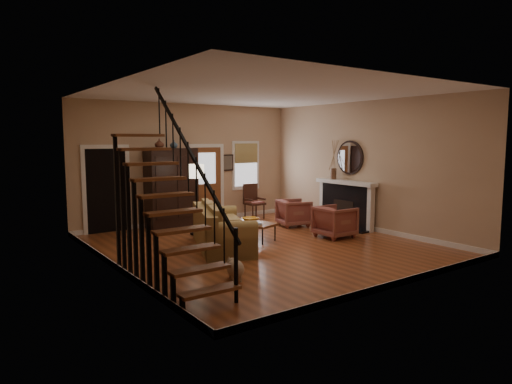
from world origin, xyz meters
TOP-DOWN VIEW (x-y plane):
  - room at (-0.41, 1.76)m, footprint 7.00×7.33m
  - staircase at (-2.78, -1.30)m, footprint 0.94×2.80m
  - fireplace at (3.13, 0.50)m, footprint 0.33×1.95m
  - armoire at (-0.70, 3.15)m, footprint 1.30×0.60m
  - vase_a at (-1.05, 3.05)m, footprint 0.24×0.24m
  - vase_b at (-0.65, 3.05)m, footprint 0.20×0.20m
  - sofa at (-0.81, 0.36)m, footprint 1.78×2.54m
  - coffee_table at (0.15, 0.62)m, footprint 0.94×1.23m
  - bowl at (0.20, 0.77)m, footprint 0.37×0.37m
  - books at (0.03, 0.32)m, footprint 0.20×0.27m
  - armchair_left at (1.94, -0.26)m, footprint 0.85×0.82m
  - armchair_right at (2.05, 1.39)m, footprint 0.98×0.97m
  - floor_lamp at (-0.63, 1.89)m, footprint 0.41×0.41m
  - side_chair at (1.85, 2.95)m, footprint 0.54×0.54m
  - dog at (-1.82, -1.72)m, footprint 0.44×0.56m

SIDE VIEW (x-z plane):
  - dog at x=-1.82m, z-range 0.00..0.35m
  - coffee_table at x=0.15m, z-range 0.00..0.41m
  - armchair_right at x=2.05m, z-range 0.00..0.72m
  - armchair_left at x=1.94m, z-range 0.00..0.75m
  - sofa at x=-0.81m, z-range 0.00..0.87m
  - books at x=0.03m, z-range 0.41..0.46m
  - bowl at x=0.20m, z-range 0.41..0.50m
  - side_chair at x=1.85m, z-range 0.00..1.02m
  - fireplace at x=3.13m, z-range -0.41..1.89m
  - floor_lamp at x=-0.63m, z-range 0.00..1.73m
  - armoire at x=-0.70m, z-range 0.00..2.10m
  - room at x=-0.41m, z-range -0.14..3.16m
  - staircase at x=-2.78m, z-range 0.00..3.20m
  - vase_b at x=-0.65m, z-range 2.10..2.31m
  - vase_a at x=-1.05m, z-range 2.10..2.35m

